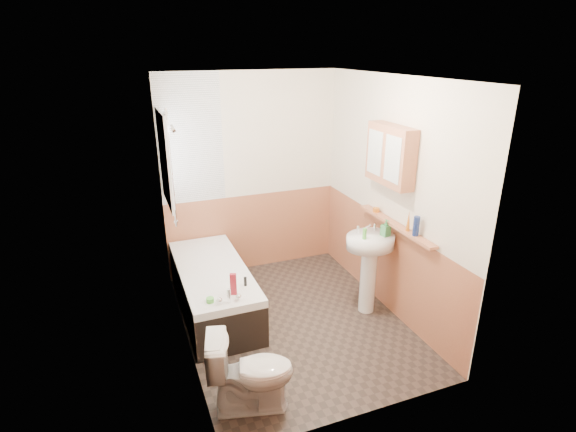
# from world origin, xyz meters

# --- Properties ---
(floor) EXTENTS (2.80, 2.80, 0.00)m
(floor) POSITION_xyz_m (0.00, 0.00, 0.00)
(floor) COLOR #2D2520
(floor) RESTS_ON ground
(ceiling) EXTENTS (2.80, 2.80, 0.00)m
(ceiling) POSITION_xyz_m (0.00, 0.00, 2.50)
(ceiling) COLOR white
(ceiling) RESTS_ON ground
(wall_back) EXTENTS (2.20, 0.02, 2.50)m
(wall_back) POSITION_xyz_m (0.00, 1.41, 1.25)
(wall_back) COLOR #EFE0C6
(wall_back) RESTS_ON ground
(wall_front) EXTENTS (2.20, 0.02, 2.50)m
(wall_front) POSITION_xyz_m (0.00, -1.41, 1.25)
(wall_front) COLOR #EFE0C6
(wall_front) RESTS_ON ground
(wall_left) EXTENTS (0.02, 2.80, 2.50)m
(wall_left) POSITION_xyz_m (-1.11, 0.00, 1.25)
(wall_left) COLOR #EFE0C6
(wall_left) RESTS_ON ground
(wall_right) EXTENTS (0.02, 2.80, 2.50)m
(wall_right) POSITION_xyz_m (1.11, 0.00, 1.25)
(wall_right) COLOR #EFE0C6
(wall_right) RESTS_ON ground
(wainscot_right) EXTENTS (0.01, 2.80, 1.00)m
(wainscot_right) POSITION_xyz_m (1.09, 0.00, 0.50)
(wainscot_right) COLOR #BA704C
(wainscot_right) RESTS_ON wall_right
(wainscot_front) EXTENTS (2.20, 0.01, 1.00)m
(wainscot_front) POSITION_xyz_m (0.00, -1.39, 0.50)
(wainscot_front) COLOR #BA704C
(wainscot_front) RESTS_ON wall_front
(wainscot_back) EXTENTS (2.20, 0.01, 1.00)m
(wainscot_back) POSITION_xyz_m (0.00, 1.39, 0.50)
(wainscot_back) COLOR #BA704C
(wainscot_back) RESTS_ON wall_back
(tile_cladding_left) EXTENTS (0.01, 2.80, 2.50)m
(tile_cladding_left) POSITION_xyz_m (-1.09, 0.00, 1.25)
(tile_cladding_left) COLOR white
(tile_cladding_left) RESTS_ON wall_left
(tile_return_back) EXTENTS (0.75, 0.01, 1.50)m
(tile_return_back) POSITION_xyz_m (-0.73, 1.39, 1.75)
(tile_return_back) COLOR white
(tile_return_back) RESTS_ON wall_back
(window) EXTENTS (0.03, 0.79, 0.99)m
(window) POSITION_xyz_m (-1.06, 0.95, 1.65)
(window) COLOR white
(window) RESTS_ON wall_left
(bathtub) EXTENTS (0.70, 1.69, 0.66)m
(bathtub) POSITION_xyz_m (-0.73, 0.52, 0.27)
(bathtub) COLOR black
(bathtub) RESTS_ON floor
(shower_riser) EXTENTS (0.10, 0.08, 1.20)m
(shower_riser) POSITION_xyz_m (-1.04, 0.63, 1.71)
(shower_riser) COLOR silver
(shower_riser) RESTS_ON wall_left
(toilet) EXTENTS (0.76, 0.54, 0.67)m
(toilet) POSITION_xyz_m (-0.76, -1.00, 0.34)
(toilet) COLOR white
(toilet) RESTS_ON floor
(sink) EXTENTS (0.53, 0.43, 1.02)m
(sink) POSITION_xyz_m (0.84, -0.08, 0.64)
(sink) COLOR white
(sink) RESTS_ON floor
(pine_shelf) EXTENTS (0.10, 1.24, 0.03)m
(pine_shelf) POSITION_xyz_m (1.04, -0.21, 1.04)
(pine_shelf) COLOR #BA704C
(pine_shelf) RESTS_ON wall_right
(medicine_cabinet) EXTENTS (0.17, 0.66, 0.60)m
(medicine_cabinet) POSITION_xyz_m (1.01, -0.06, 1.74)
(medicine_cabinet) COLOR #BA704C
(medicine_cabinet) RESTS_ON wall_right
(foam_can) EXTENTS (0.08, 0.08, 0.20)m
(foam_can) POSITION_xyz_m (1.04, -0.54, 1.15)
(foam_can) COLOR navy
(foam_can) RESTS_ON pine_shelf
(green_bottle) EXTENTS (0.05, 0.05, 0.21)m
(green_bottle) POSITION_xyz_m (1.04, -0.42, 1.16)
(green_bottle) COLOR orange
(green_bottle) RESTS_ON pine_shelf
(black_jar) EXTENTS (0.08, 0.08, 0.05)m
(black_jar) POSITION_xyz_m (1.04, 0.16, 1.08)
(black_jar) COLOR orange
(black_jar) RESTS_ON pine_shelf
(soap_bottle) EXTENTS (0.11, 0.19, 0.08)m
(soap_bottle) POSITION_xyz_m (0.97, -0.15, 0.94)
(soap_bottle) COLOR #388447
(soap_bottle) RESTS_ON sink
(clear_bottle) EXTENTS (0.04, 0.04, 0.11)m
(clear_bottle) POSITION_xyz_m (0.73, -0.14, 0.96)
(clear_bottle) COLOR #59C647
(clear_bottle) RESTS_ON sink
(blue_gel) EXTENTS (0.07, 0.06, 0.22)m
(blue_gel) POSITION_xyz_m (-0.65, -0.09, 0.63)
(blue_gel) COLOR maroon
(blue_gel) RESTS_ON bathtub
(cream_jar) EXTENTS (0.08, 0.08, 0.04)m
(cream_jar) POSITION_xyz_m (-0.89, -0.16, 0.55)
(cream_jar) COLOR #59C647
(cream_jar) RESTS_ON bathtub
(orange_bottle) EXTENTS (0.04, 0.04, 0.09)m
(orange_bottle) POSITION_xyz_m (-0.50, 0.02, 0.57)
(orange_bottle) COLOR black
(orange_bottle) RESTS_ON bathtub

